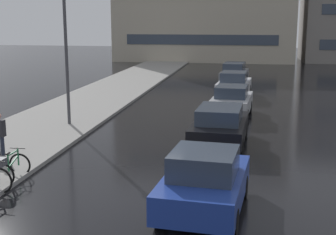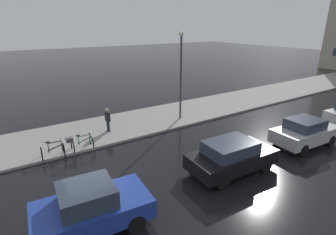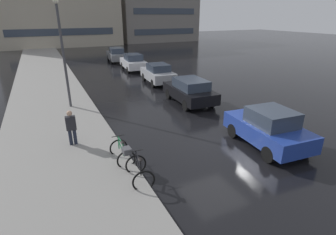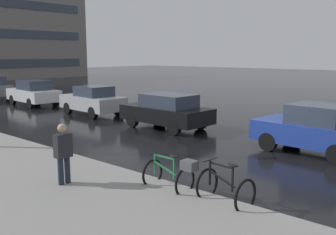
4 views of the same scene
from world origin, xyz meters
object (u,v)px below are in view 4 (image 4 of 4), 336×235
bicycle_nearest (225,188)px  car_blue (314,129)px  car_black (167,111)px  car_silver (93,100)px  car_white (34,93)px  pedestrian (63,153)px  bicycle_second (173,174)px

bicycle_nearest → car_blue: car_blue is taller
car_black → car_silver: size_ratio=1.06×
bicycle_nearest → car_white: car_white is taller
bicycle_nearest → pedestrian: 3.98m
car_black → car_white: bearing=89.3°
bicycle_nearest → car_black: car_black is taller
car_blue → car_silver: (0.21, 12.05, -0.01)m
pedestrian → bicycle_nearest: bearing=-65.0°
bicycle_nearest → car_silver: 13.62m
bicycle_second → car_blue: bearing=-11.4°
car_blue → car_silver: bearing=89.0°
bicycle_second → car_silver: 12.48m
car_blue → car_white: car_blue is taller
bicycle_second → car_blue: car_blue is taller
car_silver → pedestrian: bearing=-131.7°
bicycle_nearest → bicycle_second: bicycle_nearest is taller
bicycle_second → car_silver: bearing=60.4°
car_black → bicycle_second: bearing=-138.1°
bicycle_second → car_white: bearing=70.1°
car_white → pedestrian: bearing=-117.5°
car_blue → car_black: car_blue is taller
bicycle_nearest → bicycle_second: (-0.14, 1.37, 0.08)m
bicycle_second → car_black: (5.93, 5.31, 0.31)m
bicycle_second → pedestrian: bearing=124.6°
bicycle_nearest → car_black: (5.78, 6.68, 0.38)m
car_white → pedestrian: 16.47m
pedestrian → car_white: bearing=62.5°
car_silver → car_white: size_ratio=0.95×
bicycle_second → car_silver: size_ratio=0.34×
bicycle_nearest → car_silver: bearing=63.8°
car_black → car_white: 11.51m
pedestrian → car_silver: bearing=48.3°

